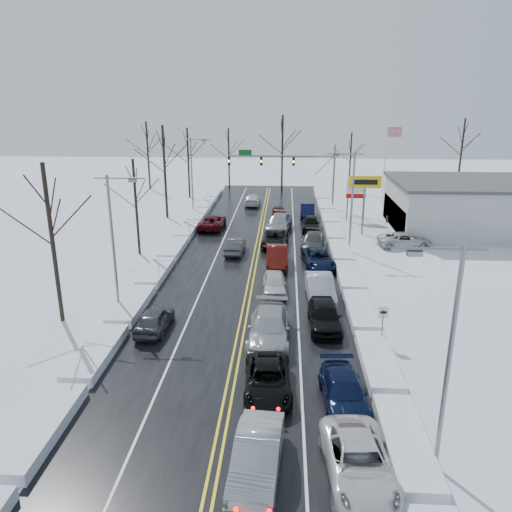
# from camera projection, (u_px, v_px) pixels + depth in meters

# --- Properties ---
(ground) EXTENTS (160.00, 160.00, 0.00)m
(ground) POSITION_uv_depth(u_px,v_px,m) (249.00, 289.00, 36.84)
(ground) COLOR silver
(ground) RESTS_ON ground
(road_surface) EXTENTS (14.00, 84.00, 0.01)m
(road_surface) POSITION_uv_depth(u_px,v_px,m) (251.00, 280.00, 38.74)
(road_surface) COLOR black
(road_surface) RESTS_ON ground
(snow_bank_left) EXTENTS (1.74, 72.00, 0.57)m
(snow_bank_left) POSITION_uv_depth(u_px,v_px,m) (155.00, 278.00, 39.17)
(snow_bank_left) COLOR silver
(snow_bank_left) RESTS_ON ground
(snow_bank_right) EXTENTS (1.74, 72.00, 0.57)m
(snow_bank_right) POSITION_uv_depth(u_px,v_px,m) (350.00, 282.00, 38.31)
(snow_bank_right) COLOR silver
(snow_bank_right) RESTS_ON ground
(traffic_signal_mast) EXTENTS (13.28, 0.39, 8.00)m
(traffic_signal_mast) POSITION_uv_depth(u_px,v_px,m) (293.00, 165.00, 61.53)
(traffic_signal_mast) COLOR slate
(traffic_signal_mast) RESTS_ON ground
(tires_plus_sign) EXTENTS (3.20, 0.34, 6.00)m
(tires_plus_sign) POSITION_uv_depth(u_px,v_px,m) (365.00, 186.00, 49.90)
(tires_plus_sign) COLOR slate
(tires_plus_sign) RESTS_ON ground
(used_vehicles_sign) EXTENTS (2.20, 0.22, 4.65)m
(used_vehicles_sign) POSITION_uv_depth(u_px,v_px,m) (356.00, 191.00, 56.12)
(used_vehicles_sign) COLOR slate
(used_vehicles_sign) RESTS_ON ground
(speed_limit_sign) EXTENTS (0.55, 0.09, 2.35)m
(speed_limit_sign) POSITION_uv_depth(u_px,v_px,m) (383.00, 318.00, 28.28)
(speed_limit_sign) COLOR slate
(speed_limit_sign) RESTS_ON ground
(flagpole) EXTENTS (1.87, 1.20, 10.00)m
(flagpole) POSITION_uv_depth(u_px,v_px,m) (386.00, 160.00, 62.64)
(flagpole) COLOR silver
(flagpole) RESTS_ON ground
(dealership_building) EXTENTS (20.40, 12.40, 5.30)m
(dealership_building) POSITION_uv_depth(u_px,v_px,m) (492.00, 206.00, 51.76)
(dealership_building) COLOR #B5B4B0
(dealership_building) RESTS_ON ground
(streetlight_se) EXTENTS (3.20, 0.25, 9.00)m
(streetlight_se) POSITION_uv_depth(u_px,v_px,m) (445.00, 344.00, 17.64)
(streetlight_se) COLOR slate
(streetlight_se) RESTS_ON ground
(streetlight_ne) EXTENTS (3.20, 0.25, 9.00)m
(streetlight_ne) POSITION_uv_depth(u_px,v_px,m) (350.00, 194.00, 44.23)
(streetlight_ne) COLOR slate
(streetlight_ne) RESTS_ON ground
(streetlight_sw) EXTENTS (3.20, 0.25, 9.00)m
(streetlight_sw) POSITION_uv_depth(u_px,v_px,m) (115.00, 233.00, 31.87)
(streetlight_sw) COLOR slate
(streetlight_sw) RESTS_ON ground
(streetlight_nw) EXTENTS (3.20, 0.25, 9.00)m
(streetlight_nw) POSITION_uv_depth(u_px,v_px,m) (193.00, 170.00, 58.46)
(streetlight_nw) COLOR slate
(streetlight_nw) RESTS_ON ground
(tree_left_b) EXTENTS (4.00, 4.00, 10.00)m
(tree_left_b) POSITION_uv_depth(u_px,v_px,m) (49.00, 213.00, 29.64)
(tree_left_b) COLOR #2D231C
(tree_left_b) RESTS_ON ground
(tree_left_c) EXTENTS (3.40, 3.40, 8.50)m
(tree_left_c) POSITION_uv_depth(u_px,v_px,m) (135.00, 189.00, 43.20)
(tree_left_c) COLOR #2D231C
(tree_left_c) RESTS_ON ground
(tree_left_d) EXTENTS (4.20, 4.20, 10.50)m
(tree_left_d) POSITION_uv_depth(u_px,v_px,m) (164.00, 154.00, 56.10)
(tree_left_d) COLOR #2D231C
(tree_left_d) RESTS_ON ground
(tree_left_e) EXTENTS (3.80, 3.80, 9.50)m
(tree_left_e) POSITION_uv_depth(u_px,v_px,m) (188.00, 149.00, 67.68)
(tree_left_e) COLOR #2D231C
(tree_left_e) RESTS_ON ground
(tree_far_a) EXTENTS (4.00, 4.00, 10.00)m
(tree_far_a) POSITION_uv_depth(u_px,v_px,m) (147.00, 142.00, 73.68)
(tree_far_a) COLOR #2D231C
(tree_far_a) RESTS_ON ground
(tree_far_b) EXTENTS (3.60, 3.60, 9.00)m
(tree_far_b) POSITION_uv_depth(u_px,v_px,m) (229.00, 147.00, 74.17)
(tree_far_b) COLOR #2D231C
(tree_far_b) RESTS_ON ground
(tree_far_c) EXTENTS (4.40, 4.40, 11.00)m
(tree_far_c) POSITION_uv_depth(u_px,v_px,m) (283.00, 139.00, 71.39)
(tree_far_c) COLOR #2D231C
(tree_far_c) RESTS_ON ground
(tree_far_d) EXTENTS (3.40, 3.40, 8.50)m
(tree_far_d) POSITION_uv_depth(u_px,v_px,m) (351.00, 150.00, 72.79)
(tree_far_d) COLOR #2D231C
(tree_far_d) RESTS_ON ground
(tree_far_e) EXTENTS (4.20, 4.20, 10.50)m
(tree_far_e) POSITION_uv_depth(u_px,v_px,m) (463.00, 141.00, 71.93)
(tree_far_e) COLOR #2D231C
(tree_far_e) RESTS_ON ground
(queued_car_1) EXTENTS (2.04, 5.00, 1.61)m
(queued_car_1) POSITION_uv_depth(u_px,v_px,m) (257.00, 474.00, 18.91)
(queued_car_1) COLOR #93969A
(queued_car_1) RESTS_ON ground
(queued_car_2) EXTENTS (2.48, 4.96, 1.35)m
(queued_car_2) POSITION_uv_depth(u_px,v_px,m) (268.00, 392.00, 24.13)
(queued_car_2) COLOR black
(queued_car_2) RESTS_ON ground
(queued_car_3) EXTENTS (2.53, 5.93, 1.70)m
(queued_car_3) POSITION_uv_depth(u_px,v_px,m) (269.00, 341.00, 29.10)
(queued_car_3) COLOR #A0A3A8
(queued_car_3) RESTS_ON ground
(queued_car_4) EXTENTS (1.86, 4.21, 1.41)m
(queued_car_4) POSITION_uv_depth(u_px,v_px,m) (274.00, 293.00, 36.24)
(queued_car_4) COLOR silver
(queued_car_4) RESTS_ON ground
(queued_car_5) EXTENTS (1.91, 5.03, 1.64)m
(queued_car_5) POSITION_uv_depth(u_px,v_px,m) (277.00, 266.00, 41.94)
(queued_car_5) COLOR #510F0A
(queued_car_5) RESTS_ON ground
(queued_car_6) EXTENTS (2.66, 5.21, 1.41)m
(queued_car_6) POSITION_uv_depth(u_px,v_px,m) (275.00, 246.00, 47.32)
(queued_car_6) COLOR black
(queued_car_6) RESTS_ON ground
(queued_car_7) EXTENTS (3.16, 6.12, 1.70)m
(queued_car_7) POSITION_uv_depth(u_px,v_px,m) (279.00, 231.00, 52.67)
(queued_car_7) COLOR #95989C
(queued_car_7) RESTS_ON ground
(queued_car_8) EXTENTS (1.90, 4.17, 1.39)m
(queued_car_8) POSITION_uv_depth(u_px,v_px,m) (279.00, 219.00, 57.79)
(queued_car_8) COLOR #44090C
(queued_car_8) RESTS_ON ground
(queued_car_10) EXTENTS (2.79, 5.40, 1.45)m
(queued_car_10) POSITION_uv_depth(u_px,v_px,m) (358.00, 479.00, 18.68)
(queued_car_10) COLOR silver
(queued_car_10) RESTS_ON ground
(queued_car_11) EXTENTS (2.29, 4.95, 1.40)m
(queued_car_11) POSITION_uv_depth(u_px,v_px,m) (343.00, 405.00, 23.10)
(queued_car_11) COLOR black
(queued_car_11) RESTS_ON ground
(queued_car_12) EXTENTS (2.03, 4.81, 1.62)m
(queued_car_12) POSITION_uv_depth(u_px,v_px,m) (324.00, 327.00, 30.82)
(queued_car_12) COLOR black
(queued_car_12) RESTS_ON ground
(queued_car_13) EXTENTS (2.03, 5.26, 1.71)m
(queued_car_13) POSITION_uv_depth(u_px,v_px,m) (320.00, 299.00, 35.04)
(queued_car_13) COLOR #ABADB3
(queued_car_13) RESTS_ON ground
(queued_car_14) EXTENTS (2.79, 5.22, 1.39)m
(queued_car_14) POSITION_uv_depth(u_px,v_px,m) (318.00, 267.00, 41.72)
(queued_car_14) COLOR black
(queued_car_14) RESTS_ON ground
(queued_car_15) EXTENTS (2.59, 5.15, 1.43)m
(queued_car_15) POSITION_uv_depth(u_px,v_px,m) (313.00, 248.00, 46.63)
(queued_car_15) COLOR #3B3D40
(queued_car_15) RESTS_ON ground
(queued_car_16) EXTENTS (2.12, 4.64, 1.54)m
(queued_car_16) POSITION_uv_depth(u_px,v_px,m) (311.00, 230.00, 52.85)
(queued_car_16) COLOR black
(queued_car_16) RESTS_ON ground
(queued_car_17) EXTENTS (1.76, 4.67, 1.52)m
(queued_car_17) POSITION_uv_depth(u_px,v_px,m) (307.00, 217.00, 58.61)
(queued_car_17) COLOR black
(queued_car_17) RESTS_ON ground
(oncoming_car_0) EXTENTS (1.66, 4.30, 1.40)m
(oncoming_car_0) POSITION_uv_depth(u_px,v_px,m) (235.00, 253.00, 45.33)
(oncoming_car_0) COLOR #444649
(oncoming_car_0) RESTS_ON ground
(oncoming_car_1) EXTENTS (2.66, 5.38, 1.47)m
(oncoming_car_1) POSITION_uv_depth(u_px,v_px,m) (213.00, 228.00, 53.60)
(oncoming_car_1) COLOR #530B12
(oncoming_car_1) RESTS_ON ground
(oncoming_car_2) EXTENTS (2.00, 4.81, 1.39)m
(oncoming_car_2) POSITION_uv_depth(u_px,v_px,m) (253.00, 205.00, 65.03)
(oncoming_car_2) COLOR silver
(oncoming_car_2) RESTS_ON ground
(oncoming_car_3) EXTENTS (1.88, 4.25, 1.42)m
(oncoming_car_3) POSITION_uv_depth(u_px,v_px,m) (155.00, 330.00, 30.50)
(oncoming_car_3) COLOR #3E4043
(oncoming_car_3) RESTS_ON ground
(parked_car_0) EXTENTS (5.18, 2.78, 1.38)m
(parked_car_0) POSITION_uv_depth(u_px,v_px,m) (404.00, 247.00, 47.06)
(parked_car_0) COLOR silver
(parked_car_0) RESTS_ON ground
(parked_car_1) EXTENTS (2.49, 5.81, 1.67)m
(parked_car_1) POSITION_uv_depth(u_px,v_px,m) (423.00, 234.00, 51.56)
(parked_car_1) COLOR #550B0B
(parked_car_1) RESTS_ON ground
(parked_car_2) EXTENTS (2.24, 4.49, 1.47)m
(parked_car_2) POSITION_uv_depth(u_px,v_px,m) (393.00, 220.00, 57.12)
(parked_car_2) COLOR black
(parked_car_2) RESTS_ON ground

